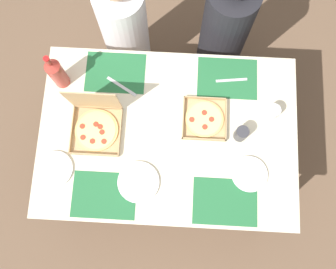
% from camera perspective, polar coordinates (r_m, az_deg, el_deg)
% --- Properties ---
extents(ground_plane, '(6.00, 6.00, 0.00)m').
position_cam_1_polar(ground_plane, '(2.91, -0.00, -3.45)').
color(ground_plane, brown).
extents(dining_table, '(1.51, 1.04, 0.76)m').
position_cam_1_polar(dining_table, '(2.27, -0.00, -0.60)').
color(dining_table, '#3F3328').
rests_on(dining_table, ground_plane).
extents(placemat_near_left, '(0.36, 0.26, 0.00)m').
position_cam_1_polar(placemat_near_left, '(2.14, -9.76, -9.13)').
color(placemat_near_left, '#236638').
rests_on(placemat_near_left, dining_table).
extents(placemat_near_right, '(0.36, 0.26, 0.00)m').
position_cam_1_polar(placemat_near_right, '(2.13, 8.74, -10.14)').
color(placemat_near_right, '#236638').
rests_on(placemat_near_right, dining_table).
extents(placemat_far_left, '(0.36, 0.26, 0.00)m').
position_cam_1_polar(placemat_far_left, '(2.31, -8.06, 9.38)').
color(placemat_far_left, '#236638').
rests_on(placemat_far_left, dining_table).
extents(placemat_far_right, '(0.36, 0.26, 0.00)m').
position_cam_1_polar(placemat_far_right, '(2.30, 9.07, 8.51)').
color(placemat_far_right, '#236638').
rests_on(placemat_far_right, dining_table).
extents(pizza_box_edge_far, '(0.26, 0.26, 0.04)m').
position_cam_1_polar(pizza_box_edge_far, '(2.19, 5.59, 2.39)').
color(pizza_box_edge_far, tan).
rests_on(pizza_box_edge_far, dining_table).
extents(pizza_box_corner_right, '(0.29, 0.29, 0.32)m').
position_cam_1_polar(pizza_box_corner_right, '(2.17, -11.02, 1.51)').
color(pizza_box_corner_right, tan).
rests_on(pizza_box_corner_right, dining_table).
extents(plate_near_left, '(0.21, 0.21, 0.02)m').
position_cam_1_polar(plate_near_left, '(2.21, -16.99, -5.09)').
color(plate_near_left, white).
rests_on(plate_near_left, dining_table).
extents(plate_middle, '(0.24, 0.24, 0.02)m').
position_cam_1_polar(plate_middle, '(2.12, -4.55, -7.29)').
color(plate_middle, white).
rests_on(plate_middle, dining_table).
extents(plate_far_left, '(0.20, 0.20, 0.02)m').
position_cam_1_polar(plate_far_left, '(2.16, 12.36, -5.96)').
color(plate_far_left, white).
rests_on(plate_far_left, dining_table).
extents(soda_bottle, '(0.09, 0.09, 0.32)m').
position_cam_1_polar(soda_bottle, '(2.23, -16.70, 9.06)').
color(soda_bottle, '#B2382D').
rests_on(soda_bottle, dining_table).
extents(cup_red, '(0.07, 0.07, 0.11)m').
position_cam_1_polar(cup_red, '(2.15, 11.15, 0.13)').
color(cup_red, '#333338').
rests_on(cup_red, dining_table).
extents(cup_dark, '(0.08, 0.08, 0.09)m').
position_cam_1_polar(cup_dark, '(2.23, 15.73, 3.34)').
color(cup_dark, silver).
rests_on(cup_dark, dining_table).
extents(knife_by_far_right, '(0.19, 0.12, 0.00)m').
position_cam_1_polar(knife_by_far_right, '(2.27, -7.11, 7.31)').
color(knife_by_far_right, '#B7B7BC').
rests_on(knife_by_far_right, dining_table).
extents(knife_by_far_left, '(0.21, 0.07, 0.00)m').
position_cam_1_polar(knife_by_far_left, '(2.20, -2.75, 3.07)').
color(knife_by_far_left, '#B7B7BC').
rests_on(knife_by_far_left, dining_table).
extents(fork_by_near_left, '(0.19, 0.04, 0.00)m').
position_cam_1_polar(fork_by_near_left, '(2.30, 9.71, 8.21)').
color(fork_by_near_left, '#B7B7BC').
rests_on(fork_by_near_left, dining_table).
extents(diner_left_seat, '(0.32, 0.32, 1.14)m').
position_cam_1_polar(diner_left_seat, '(2.70, -6.54, 15.38)').
color(diner_left_seat, white).
rests_on(diner_left_seat, ground_plane).
extents(diner_right_seat, '(0.32, 0.32, 1.21)m').
position_cam_1_polar(diner_right_seat, '(2.66, 8.50, 15.01)').
color(diner_right_seat, black).
rests_on(diner_right_seat, ground_plane).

